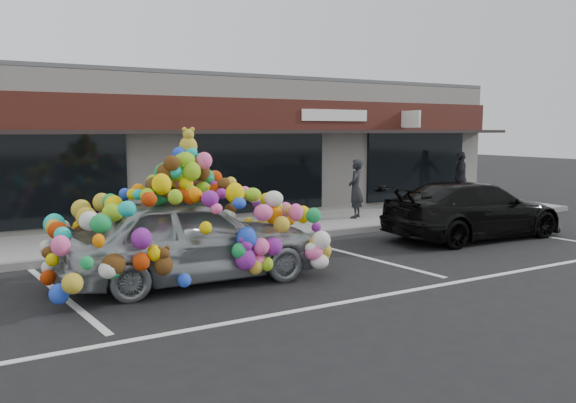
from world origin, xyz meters
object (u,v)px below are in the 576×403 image
pedestrian_c (460,178)px  black_sedan (473,210)px  pedestrian_a (356,189)px  toy_car (191,229)px

pedestrian_c → black_sedan: bearing=0.5°
black_sedan → pedestrian_c: size_ratio=2.68×
pedestrian_a → pedestrian_c: (4.88, 0.69, 0.05)m
toy_car → pedestrian_a: bearing=-56.7°
toy_car → pedestrian_a: (6.32, 3.77, 0.05)m
black_sedan → pedestrian_a: 3.53m
pedestrian_a → pedestrian_c: bearing=147.2°
black_sedan → toy_car: bearing=95.1°
pedestrian_a → pedestrian_c: size_ratio=0.94×
black_sedan → pedestrian_a: bearing=22.1°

